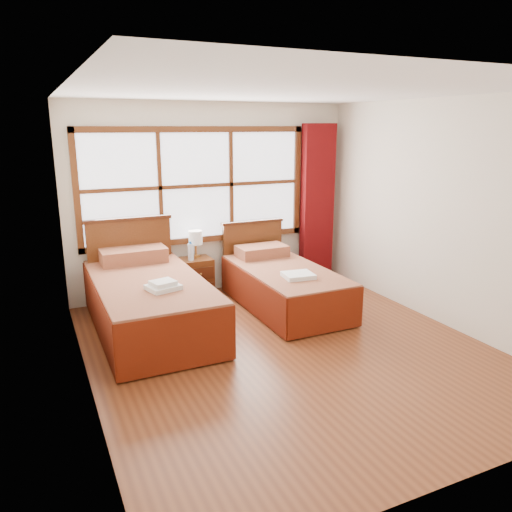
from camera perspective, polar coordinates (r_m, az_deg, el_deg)
name	(u,v)px	position (r m, az deg, el deg)	size (l,w,h in m)	color
floor	(289,349)	(5.36, 3.81, -10.59)	(4.50, 4.50, 0.00)	brown
ceiling	(294,90)	(4.86, 4.35, 18.36)	(4.50, 4.50, 0.00)	white
wall_back	(213,199)	(6.97, -4.92, 6.49)	(4.00, 4.00, 0.00)	silver
wall_left	(79,249)	(4.37, -19.60, 0.79)	(4.50, 4.50, 0.00)	silver
wall_right	(444,214)	(6.15, 20.67, 4.52)	(4.50, 4.50, 0.00)	silver
window	(196,186)	(6.83, -6.83, 7.97)	(3.16, 0.06, 1.56)	white
curtain	(317,203)	(7.56, 7.01, 6.08)	(0.50, 0.16, 2.30)	#63090B
bed_left	(148,299)	(5.88, -12.21, -4.87)	(1.18, 2.29, 1.15)	#3D1B0C
bed_right	(283,284)	(6.47, 3.08, -3.22)	(1.01, 2.03, 0.97)	#3D1B0C
nightstand	(196,278)	(6.85, -6.84, -2.51)	(0.41, 0.41, 0.55)	#552A12
towels_left	(163,286)	(5.34, -10.56, -3.36)	(0.38, 0.35, 0.09)	white
towels_right	(298,275)	(6.00, 4.85, -2.23)	(0.38, 0.34, 0.05)	white
lamp	(195,238)	(6.80, -6.93, 2.01)	(0.19, 0.19, 0.36)	#C88B40
bottle_near	(190,252)	(6.65, -7.50, 0.48)	(0.07, 0.07, 0.26)	#C0DCF7
bottle_far	(191,252)	(6.67, -7.39, 0.43)	(0.06, 0.06, 0.24)	#C0DCF7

